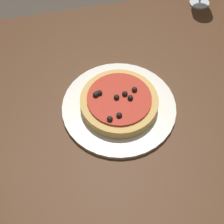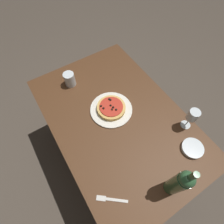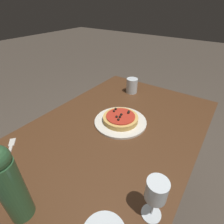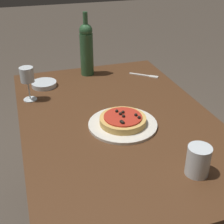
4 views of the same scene
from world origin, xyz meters
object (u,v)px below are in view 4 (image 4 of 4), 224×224
Objects in this scene: wine_glass at (27,77)px; side_bowl at (44,84)px; dinner_plate at (123,124)px; pizza at (123,120)px; wine_bottle at (87,48)px; dining_table at (117,137)px; fork at (146,76)px; water_cup at (198,161)px.

wine_glass is 1.28× the size of side_bowl.
dinner_plate is at bearing 44.15° from wine_glass.
wine_bottle reaches higher than pizza.
dining_table is 0.15m from pizza.
dinner_plate is 0.57m from side_bowl.
side_bowl is (-0.51, -0.27, -0.02)m from pizza.
fork is at bearing 67.72° from wine_bottle.
dining_table is 6.48× the size of pizza.
pizza is at bearing -159.34° from water_cup.
wine_bottle is at bearing 109.94° from side_bowl.
dinner_plate is at bearing -0.56° from dining_table.
water_cup reaches higher than fork.
dining_table is 0.48m from water_cup.
wine_bottle is (-0.53, -0.01, 0.26)m from dining_table.
side_bowl is at bearing -70.06° from wine_bottle.
water_cup reaches higher than pizza.
pizza is (0.07, -0.00, 0.13)m from dining_table.
pizza is (0.00, 0.00, 0.02)m from dinner_plate.
wine_bottle reaches higher than side_bowl.
dinner_plate is 1.49× the size of pizza.
dinner_plate is 1.73× the size of wine_glass.
wine_bottle is 0.98m from water_cup.
side_bowl is at bearing -148.21° from dining_table.
dining_table is 0.51m from wine_glass.
wine_glass is 0.48× the size of wine_bottle.
fork is at bearing 142.63° from dining_table.
dinner_plate is at bearing 0.61° from wine_bottle.
wine_bottle is 2.43× the size of fork.
water_cup is (0.73, 0.49, -0.07)m from wine_glass.
dining_table is 8.75× the size of fork.
pizza is 0.56m from fork.
wine_glass is 0.42m from wine_bottle.
dinner_plate is 0.02m from pizza.
dinner_plate is 0.83× the size of wine_bottle.
dining_table is 4.36× the size of dinner_plate.
wine_bottle is at bearing -179.38° from pizza.
pizza is at bearing 0.62° from wine_bottle.
wine_glass is 0.68m from fork.
dining_table is 3.60× the size of wine_bottle.
water_cup is 0.73× the size of fork.
wine_glass is at bearing -146.02° from water_cup.
dinner_plate is at bearing -84.32° from fork.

